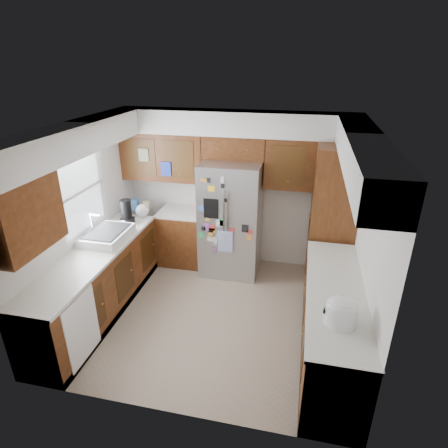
% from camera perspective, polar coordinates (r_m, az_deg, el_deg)
% --- Properties ---
extents(floor, '(3.60, 3.60, 0.00)m').
position_cam_1_polar(floor, '(5.25, -1.70, -13.45)').
color(floor, gray).
rests_on(floor, ground).
extents(room_shell, '(3.64, 3.24, 2.52)m').
position_cam_1_polar(room_shell, '(4.75, -2.14, 7.20)').
color(room_shell, silver).
rests_on(room_shell, ground).
extents(left_counter_run, '(1.36, 3.20, 0.92)m').
position_cam_1_polar(left_counter_run, '(5.47, -15.76, -7.35)').
color(left_counter_run, '#40210C').
rests_on(left_counter_run, ground).
extents(right_counter_run, '(0.63, 2.25, 0.92)m').
position_cam_1_polar(right_counter_run, '(4.54, 16.01, -14.82)').
color(right_counter_run, '#40210C').
rests_on(right_counter_run, ground).
extents(pantry, '(0.60, 0.90, 2.15)m').
position_cam_1_polar(pantry, '(5.62, 16.13, 0.88)').
color(pantry, '#40210C').
rests_on(pantry, ground).
extents(fridge, '(0.90, 0.79, 1.80)m').
position_cam_1_polar(fridge, '(5.81, 1.06, 0.79)').
color(fridge, '#ACACB2').
rests_on(fridge, ground).
extents(bridge_cabinet, '(0.96, 0.34, 0.35)m').
position_cam_1_polar(bridge_cabinet, '(5.69, 1.61, 11.67)').
color(bridge_cabinet, '#40210C').
rests_on(bridge_cabinet, fridge).
extents(fridge_top_items, '(0.67, 0.30, 0.27)m').
position_cam_1_polar(fridge_top_items, '(5.61, 1.61, 14.62)').
color(fridge_top_items, '#1723CB').
rests_on(fridge_top_items, bridge_cabinet).
extents(sink_assembly, '(0.52, 0.70, 0.37)m').
position_cam_1_polar(sink_assembly, '(5.33, -17.41, -1.62)').
color(sink_assembly, white).
rests_on(sink_assembly, left_counter_run).
extents(left_counter_clutter, '(0.41, 0.85, 0.38)m').
position_cam_1_polar(left_counter_clutter, '(5.88, -13.71, 1.95)').
color(left_counter_clutter, black).
rests_on(left_counter_clutter, left_counter_run).
extents(rice_cooker, '(0.31, 0.29, 0.26)m').
position_cam_1_polar(rice_cooker, '(3.72, 17.47, -12.53)').
color(rice_cooker, white).
rests_on(rice_cooker, right_counter_run).
extents(paper_towel, '(0.11, 0.11, 0.25)m').
position_cam_1_polar(paper_towel, '(3.69, 17.64, -13.05)').
color(paper_towel, white).
rests_on(paper_towel, right_counter_run).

